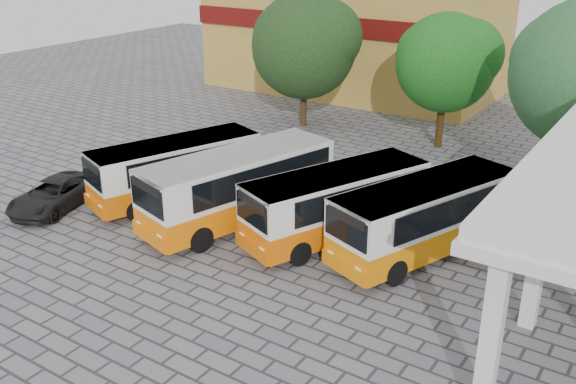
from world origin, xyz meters
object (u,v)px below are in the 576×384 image
Objects in this scene: bus_far_right at (426,214)px; bus_centre_left at (239,184)px; bus_centre_right at (337,201)px; parked_car at (54,194)px; bus_far_left at (176,167)px.

bus_centre_left is at bearing -146.81° from bus_far_right.
bus_centre_right is 12.07m from parked_car.
bus_far_left is 10.97m from bus_far_right.
bus_centre_left is 7.37m from bus_far_right.
bus_centre_left is at bearing -143.74° from bus_centre_right.
bus_far_left is 0.98× the size of bus_centre_right.
bus_centre_left is 1.06× the size of bus_far_right.
bus_far_left is 0.97× the size of bus_far_right.
bus_far_right reaches higher than parked_car.
bus_centre_right is at bearing 24.79° from bus_far_left.
parked_car is at bearing -141.26° from bus_far_right.
bus_centre_right is (7.61, 0.56, 0.02)m from bus_far_left.
bus_far_left is at bearing -152.97° from bus_centre_right.
bus_centre_left is 1.90× the size of parked_car.
bus_centre_right is 0.98× the size of bus_far_right.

